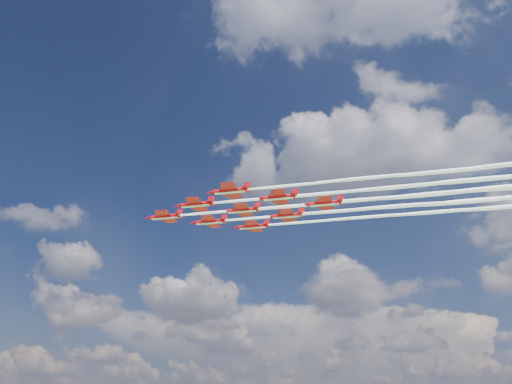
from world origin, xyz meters
TOP-DOWN VIEW (x-y plane):
  - jet_lead at (51.05, 10.77)m, footprint 151.43×33.16m
  - jet_row2_port at (63.18, 6.55)m, footprint 151.43×33.16m
  - jet_row2_starb at (60.80, 19.12)m, footprint 151.43×33.16m

SIDE VIEW (x-z plane):
  - jet_lead at x=51.05m, z-range 80.27..83.04m
  - jet_row2_port at x=63.18m, z-range 80.27..83.04m
  - jet_row2_starb at x=60.80m, z-range 80.27..83.04m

